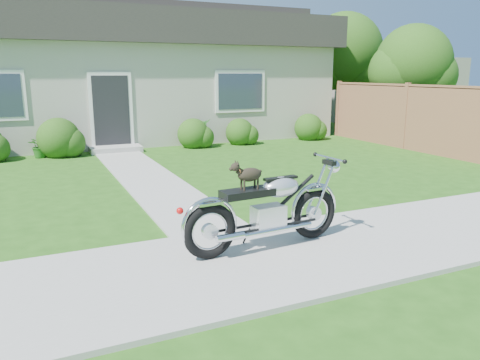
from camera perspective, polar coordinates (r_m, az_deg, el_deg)
name	(u,v)px	position (r m, az deg, el deg)	size (l,w,h in m)	color
ground	(351,244)	(6.31, 13.32, -7.56)	(80.00, 80.00, 0.00)	#235114
sidewalk	(351,242)	(6.30, 13.33, -7.39)	(24.00, 2.20, 0.04)	#9E9B93
walkway	(146,177)	(10.11, -11.36, 0.37)	(1.20, 8.00, 0.03)	#9E9B93
house	(139,73)	(17.03, -12.24, 12.61)	(12.60, 7.03, 4.50)	beige
fence	(406,116)	(14.46, 19.54, 7.32)	(0.12, 6.62, 1.90)	#936742
tree_near	(418,66)	(16.49, 20.83, 12.82)	(2.49, 2.42, 3.71)	#3D2B1C
tree_far	(348,55)	(19.18, 13.02, 14.68)	(2.92, 2.91, 4.46)	#3D2B1C
shrub_row	(146,136)	(13.60, -11.36, 5.30)	(10.51, 1.11, 1.11)	#274E14
potted_plant_left	(39,145)	(13.32, -23.25, 3.90)	(0.58, 0.50, 0.64)	#225E19
potted_plant_right	(205,133)	(14.15, -4.31, 5.76)	(0.46, 0.46, 0.82)	#1F5F1A
motorcycle_with_dog	(268,209)	(5.78, 3.49, -3.50)	(2.22, 0.60, 1.12)	black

